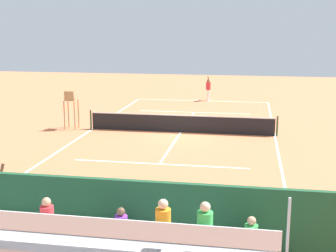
{
  "coord_description": "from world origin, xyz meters",
  "views": [
    {
      "loc": [
        -3.64,
        24.61,
        5.71
      ],
      "look_at": [
        0.0,
        4.0,
        1.2
      ],
      "focal_mm": 50.2,
      "sensor_mm": 36.0,
      "label": 1
    }
  ],
  "objects_px": {
    "umpire_chair": "(71,106)",
    "tennis_player": "(208,88)",
    "tennis_racket": "(197,100)",
    "tennis_ball_near": "(219,102)",
    "tennis_net": "(181,123)",
    "courtside_bench": "(175,226)",
    "equipment_bag": "(112,236)",
    "bleacher_stand": "(82,242)"
  },
  "relations": [
    {
      "from": "umpire_chair",
      "to": "tennis_player",
      "type": "relative_size",
      "value": 1.11
    },
    {
      "from": "equipment_bag",
      "to": "tennis_player",
      "type": "bearing_deg",
      "value": -90.75
    },
    {
      "from": "courtside_bench",
      "to": "equipment_bag",
      "type": "bearing_deg",
      "value": 4.36
    },
    {
      "from": "bleacher_stand",
      "to": "equipment_bag",
      "type": "xyz_separation_m",
      "value": [
        -0.08,
        -1.99,
        -0.78
      ]
    },
    {
      "from": "tennis_racket",
      "to": "courtside_bench",
      "type": "bearing_deg",
      "value": 95.22
    },
    {
      "from": "tennis_racket",
      "to": "tennis_ball_near",
      "type": "relative_size",
      "value": 8.77
    },
    {
      "from": "tennis_net",
      "to": "courtside_bench",
      "type": "height_order",
      "value": "tennis_net"
    },
    {
      "from": "tennis_ball_near",
      "to": "bleacher_stand",
      "type": "bearing_deg",
      "value": 87.16
    },
    {
      "from": "equipment_bag",
      "to": "tennis_racket",
      "type": "bearing_deg",
      "value": -88.69
    },
    {
      "from": "bleacher_stand",
      "to": "tennis_player",
      "type": "bearing_deg",
      "value": -90.85
    },
    {
      "from": "umpire_chair",
      "to": "tennis_player",
      "type": "xyz_separation_m",
      "value": [
        -6.66,
        -11.32,
        -0.3
      ]
    },
    {
      "from": "courtside_bench",
      "to": "tennis_racket",
      "type": "distance_m",
      "value": 24.75
    },
    {
      "from": "tennis_net",
      "to": "tennis_ball_near",
      "type": "bearing_deg",
      "value": -97.38
    },
    {
      "from": "umpire_chair",
      "to": "tennis_racket",
      "type": "xyz_separation_m",
      "value": [
        -5.77,
        -11.5,
        -1.3
      ]
    },
    {
      "from": "tennis_net",
      "to": "bleacher_stand",
      "type": "height_order",
      "value": "bleacher_stand"
    },
    {
      "from": "courtside_bench",
      "to": "tennis_ball_near",
      "type": "distance_m",
      "value": 23.56
    },
    {
      "from": "tennis_net",
      "to": "courtside_bench",
      "type": "relative_size",
      "value": 5.72
    },
    {
      "from": "umpire_chair",
      "to": "tennis_ball_near",
      "type": "xyz_separation_m",
      "value": [
        -7.53,
        -10.41,
        -1.28
      ]
    },
    {
      "from": "courtside_bench",
      "to": "tennis_ball_near",
      "type": "height_order",
      "value": "courtside_bench"
    },
    {
      "from": "umpire_chair",
      "to": "tennis_racket",
      "type": "distance_m",
      "value": 12.93
    },
    {
      "from": "tennis_ball_near",
      "to": "tennis_player",
      "type": "bearing_deg",
      "value": -46.17
    },
    {
      "from": "equipment_bag",
      "to": "tennis_ball_near",
      "type": "bearing_deg",
      "value": -92.89
    },
    {
      "from": "tennis_racket",
      "to": "tennis_player",
      "type": "bearing_deg",
      "value": 168.76
    },
    {
      "from": "tennis_player",
      "to": "tennis_ball_near",
      "type": "height_order",
      "value": "tennis_player"
    },
    {
      "from": "bleacher_stand",
      "to": "courtside_bench",
      "type": "bearing_deg",
      "value": -129.77
    },
    {
      "from": "tennis_net",
      "to": "tennis_ball_near",
      "type": "xyz_separation_m",
      "value": [
        -1.33,
        -10.28,
        -0.47
      ]
    },
    {
      "from": "tennis_player",
      "to": "tennis_ball_near",
      "type": "bearing_deg",
      "value": 133.83
    },
    {
      "from": "tennis_net",
      "to": "tennis_ball_near",
      "type": "relative_size",
      "value": 156.06
    },
    {
      "from": "bleacher_stand",
      "to": "umpire_chair",
      "type": "distance_m",
      "value": 16.49
    },
    {
      "from": "tennis_ball_near",
      "to": "tennis_racket",
      "type": "bearing_deg",
      "value": -31.68
    },
    {
      "from": "tennis_net",
      "to": "tennis_player",
      "type": "height_order",
      "value": "tennis_player"
    },
    {
      "from": "bleacher_stand",
      "to": "umpire_chair",
      "type": "relative_size",
      "value": 4.23
    },
    {
      "from": "umpire_chair",
      "to": "courtside_bench",
      "type": "relative_size",
      "value": 1.19
    },
    {
      "from": "bleacher_stand",
      "to": "equipment_bag",
      "type": "bearing_deg",
      "value": -92.17
    },
    {
      "from": "tennis_net",
      "to": "tennis_racket",
      "type": "xyz_separation_m",
      "value": [
        0.43,
        -11.37,
        -0.49
      ]
    },
    {
      "from": "tennis_racket",
      "to": "tennis_ball_near",
      "type": "bearing_deg",
      "value": 148.32
    },
    {
      "from": "courtside_bench",
      "to": "tennis_racket",
      "type": "xyz_separation_m",
      "value": [
        2.25,
        -24.64,
        -0.54
      ]
    },
    {
      "from": "bleacher_stand",
      "to": "equipment_bag",
      "type": "distance_m",
      "value": 2.13
    },
    {
      "from": "tennis_ball_near",
      "to": "courtside_bench",
      "type": "bearing_deg",
      "value": 91.19
    },
    {
      "from": "tennis_net",
      "to": "umpire_chair",
      "type": "xyz_separation_m",
      "value": [
        6.2,
        0.14,
        0.81
      ]
    },
    {
      "from": "courtside_bench",
      "to": "tennis_racket",
      "type": "relative_size",
      "value": 3.11
    },
    {
      "from": "bleacher_stand",
      "to": "tennis_player",
      "type": "xyz_separation_m",
      "value": [
        -0.4,
        -26.58,
        0.06
      ]
    }
  ]
}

